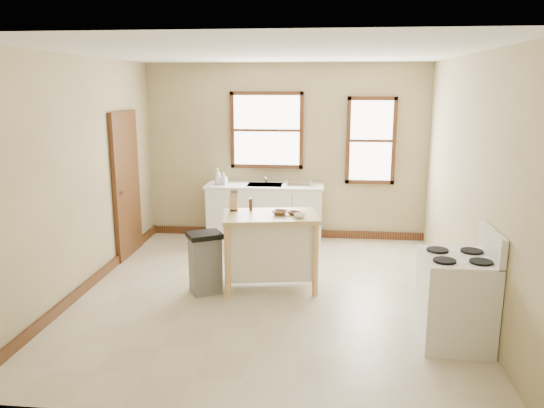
% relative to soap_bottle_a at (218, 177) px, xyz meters
% --- Properties ---
extents(floor, '(5.00, 5.00, 0.00)m').
position_rel_soap_bottle_a_xyz_m(floor, '(1.04, -2.13, -1.05)').
color(floor, beige).
rests_on(floor, ground).
extents(ceiling, '(5.00, 5.00, 0.00)m').
position_rel_soap_bottle_a_xyz_m(ceiling, '(1.04, -2.13, 1.75)').
color(ceiling, white).
rests_on(ceiling, ground).
extents(wall_back, '(4.50, 0.04, 2.80)m').
position_rel_soap_bottle_a_xyz_m(wall_back, '(1.04, 0.37, 0.35)').
color(wall_back, tan).
rests_on(wall_back, ground).
extents(wall_left, '(0.04, 5.00, 2.80)m').
position_rel_soap_bottle_a_xyz_m(wall_left, '(-1.21, -2.13, 0.35)').
color(wall_left, tan).
rests_on(wall_left, ground).
extents(wall_right, '(0.04, 5.00, 2.80)m').
position_rel_soap_bottle_a_xyz_m(wall_right, '(3.29, -2.13, 0.35)').
color(wall_right, tan).
rests_on(wall_right, ground).
extents(window_main, '(1.17, 0.06, 1.22)m').
position_rel_soap_bottle_a_xyz_m(window_main, '(0.74, 0.35, 0.70)').
color(window_main, '#3B1710').
rests_on(window_main, wall_back).
extents(window_side, '(0.77, 0.06, 1.37)m').
position_rel_soap_bottle_a_xyz_m(window_side, '(2.39, 0.35, 0.55)').
color(window_side, '#3B1710').
rests_on(window_side, wall_back).
extents(door_left, '(0.06, 0.90, 2.10)m').
position_rel_soap_bottle_a_xyz_m(door_left, '(-1.17, -0.83, 0.00)').
color(door_left, '#3B1710').
rests_on(door_left, ground).
extents(baseboard_back, '(4.50, 0.04, 0.12)m').
position_rel_soap_bottle_a_xyz_m(baseboard_back, '(1.04, 0.34, -0.99)').
color(baseboard_back, '#3B1710').
rests_on(baseboard_back, ground).
extents(baseboard_left, '(0.04, 5.00, 0.12)m').
position_rel_soap_bottle_a_xyz_m(baseboard_left, '(-1.18, -2.13, -0.99)').
color(baseboard_left, '#3B1710').
rests_on(baseboard_left, ground).
extents(sink_counter, '(1.86, 0.62, 0.92)m').
position_rel_soap_bottle_a_xyz_m(sink_counter, '(0.74, 0.07, -0.59)').
color(sink_counter, white).
rests_on(sink_counter, ground).
extents(faucet, '(0.03, 0.03, 0.22)m').
position_rel_soap_bottle_a_xyz_m(faucet, '(0.74, 0.25, -0.02)').
color(faucet, silver).
rests_on(faucet, sink_counter).
extents(soap_bottle_a, '(0.10, 0.10, 0.25)m').
position_rel_soap_bottle_a_xyz_m(soap_bottle_a, '(0.00, 0.00, 0.00)').
color(soap_bottle_a, '#B2B2B2').
rests_on(soap_bottle_a, sink_counter).
extents(soap_bottle_b, '(0.11, 0.11, 0.19)m').
position_rel_soap_bottle_a_xyz_m(soap_bottle_b, '(0.10, -0.01, -0.03)').
color(soap_bottle_b, '#B2B2B2').
rests_on(soap_bottle_b, sink_counter).
extents(dish_rack, '(0.41, 0.33, 0.10)m').
position_rel_soap_bottle_a_xyz_m(dish_rack, '(1.28, 0.07, -0.08)').
color(dish_rack, silver).
rests_on(dish_rack, sink_counter).
extents(kitchen_island, '(1.24, 0.90, 0.93)m').
position_rel_soap_bottle_a_xyz_m(kitchen_island, '(1.03, -1.92, -0.58)').
color(kitchen_island, tan).
rests_on(kitchen_island, ground).
extents(knife_block, '(0.11, 0.11, 0.20)m').
position_rel_soap_bottle_a_xyz_m(knife_block, '(0.56, -1.76, -0.02)').
color(knife_block, tan).
rests_on(knife_block, kitchen_island).
extents(pepper_grinder, '(0.05, 0.05, 0.15)m').
position_rel_soap_bottle_a_xyz_m(pepper_grinder, '(0.77, -1.74, -0.04)').
color(pepper_grinder, '#412311').
rests_on(pepper_grinder, kitchen_island).
extents(bowl_a, '(0.23, 0.23, 0.05)m').
position_rel_soap_bottle_a_xyz_m(bowl_a, '(1.15, -1.92, -0.10)').
color(bowl_a, brown).
rests_on(bowl_a, kitchen_island).
extents(bowl_b, '(0.21, 0.21, 0.04)m').
position_rel_soap_bottle_a_xyz_m(bowl_b, '(1.32, -1.90, -0.10)').
color(bowl_b, brown).
rests_on(bowl_b, kitchen_island).
extents(bowl_c, '(0.20, 0.20, 0.05)m').
position_rel_soap_bottle_a_xyz_m(bowl_c, '(1.40, -2.04, -0.10)').
color(bowl_c, white).
rests_on(bowl_c, kitchen_island).
extents(trash_bin, '(0.49, 0.47, 0.75)m').
position_rel_soap_bottle_a_xyz_m(trash_bin, '(0.28, -2.18, -0.67)').
color(trash_bin, slate).
rests_on(trash_bin, ground).
extents(gas_stove, '(0.70, 0.71, 1.14)m').
position_rel_soap_bottle_a_xyz_m(gas_stove, '(2.96, -3.19, -0.48)').
color(gas_stove, silver).
rests_on(gas_stove, ground).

